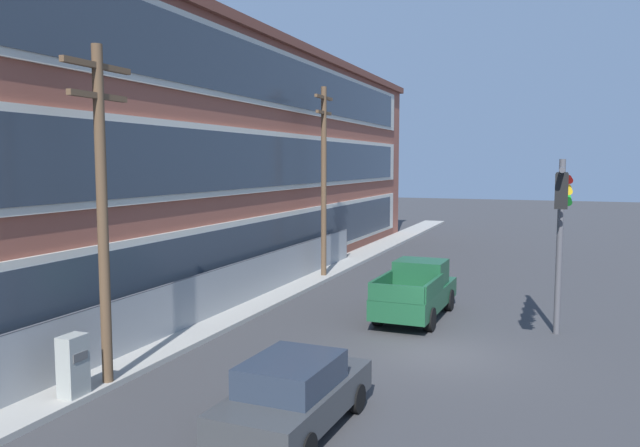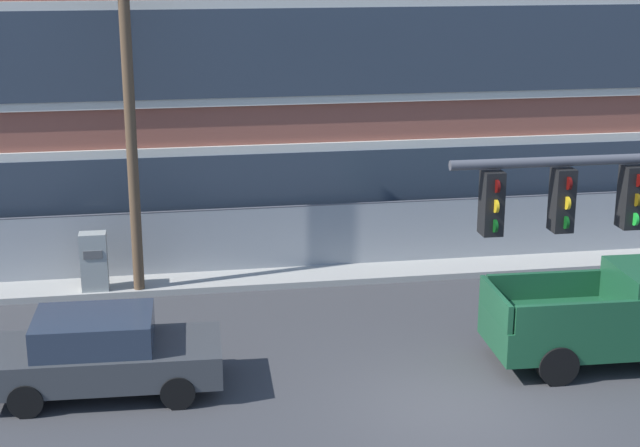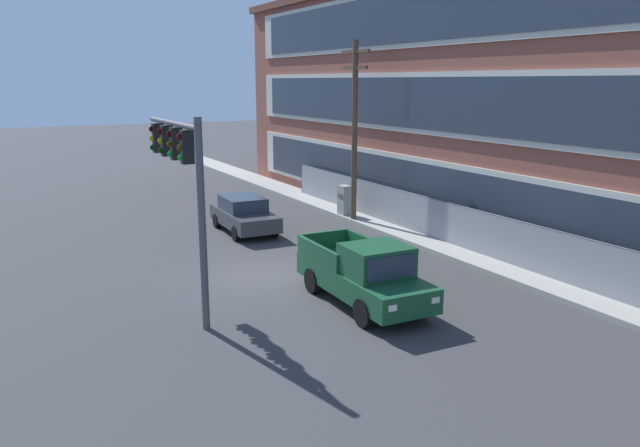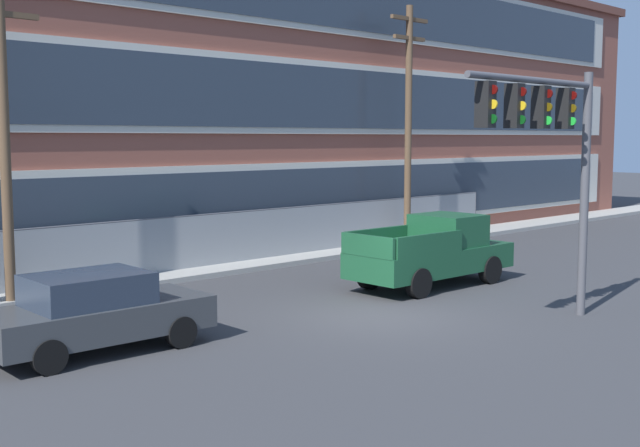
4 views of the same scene
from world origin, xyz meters
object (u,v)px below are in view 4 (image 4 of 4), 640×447
object	(u,v)px
sedan_dark_grey	(95,312)
utility_pole_midblock	(408,117)
pickup_truck_dark_green	(434,253)
utility_pole_near_corner	(4,120)
traffic_signal_mast	(550,136)

from	to	relation	value
sedan_dark_grey	utility_pole_midblock	world-z (taller)	utility_pole_midblock
pickup_truck_dark_green	utility_pole_near_corner	bearing A→B (deg)	150.37
pickup_truck_dark_green	sedan_dark_grey	bearing A→B (deg)	178.56
pickup_truck_dark_green	utility_pole_near_corner	distance (m)	11.76
traffic_signal_mast	pickup_truck_dark_green	world-z (taller)	traffic_signal_mast
pickup_truck_dark_green	sedan_dark_grey	distance (m)	10.33
sedan_dark_grey	utility_pole_near_corner	xyz separation A→B (m)	(0.60, 5.27, 3.77)
utility_pole_near_corner	pickup_truck_dark_green	bearing A→B (deg)	-29.63
utility_pole_midblock	utility_pole_near_corner	bearing A→B (deg)	-179.03
pickup_truck_dark_green	utility_pole_midblock	bearing A→B (deg)	44.70
utility_pole_midblock	sedan_dark_grey	bearing A→B (deg)	-161.12
sedan_dark_grey	utility_pole_near_corner	bearing A→B (deg)	83.47
traffic_signal_mast	pickup_truck_dark_green	xyz separation A→B (m)	(2.14, 4.72, -3.25)
traffic_signal_mast	sedan_dark_grey	size ratio (longest dim) A/B	1.27
sedan_dark_grey	utility_pole_near_corner	world-z (taller)	utility_pole_near_corner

